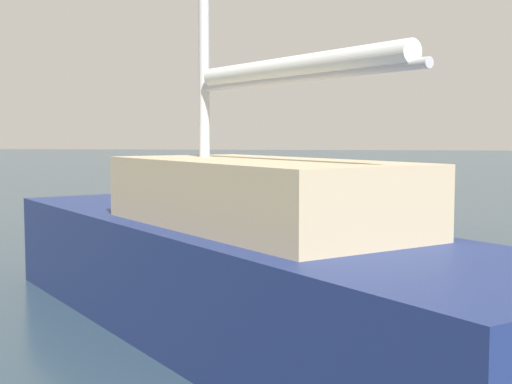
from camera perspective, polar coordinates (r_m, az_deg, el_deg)
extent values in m
plane|color=#283D4C|center=(17.61, -0.47, -2.42)|extent=(160.00, 160.00, 0.00)
ellipsoid|color=red|center=(17.57, 3.43, -1.95)|extent=(4.34, 0.79, 0.30)
torus|color=black|center=(17.56, 2.84, -1.52)|extent=(0.61, 0.61, 0.04)
cylinder|color=black|center=(17.65, -0.77, -1.45)|extent=(0.18, 0.18, 0.02)
cylinder|color=#E04C14|center=(17.53, 3.66, -0.68)|extent=(0.40, 0.40, 0.48)
sphere|color=#936B4C|center=(17.50, 3.66, 0.47)|extent=(0.21, 0.21, 0.21)
cylinder|color=black|center=(17.53, 3.01, -0.49)|extent=(0.09, 2.08, 0.03)
ellipsoid|color=gold|center=(16.49, 2.84, -0.82)|extent=(0.05, 0.40, 0.17)
ellipsoid|color=gold|center=(18.57, 3.15, -0.20)|extent=(0.05, 0.40, 0.17)
cylinder|color=#936B4C|center=(17.23, 3.36, -0.59)|extent=(0.22, 0.27, 0.34)
cylinder|color=#936B4C|center=(17.82, 3.44, -0.41)|extent=(0.22, 0.27, 0.34)
cube|color=navy|center=(7.71, -1.66, -7.05)|extent=(7.18, 7.83, 1.24)
cone|color=navy|center=(11.77, -13.44, -3.08)|extent=(1.48, 1.45, 1.17)
cube|color=#C6B28C|center=(7.22, 0.08, -0.11)|extent=(3.70, 3.91, 0.69)
cylinder|color=silver|center=(6.71, 3.00, 9.25)|extent=(2.29, 2.64, 0.09)
cylinder|color=white|center=(6.72, 3.00, 10.10)|extent=(2.15, 2.46, 0.20)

